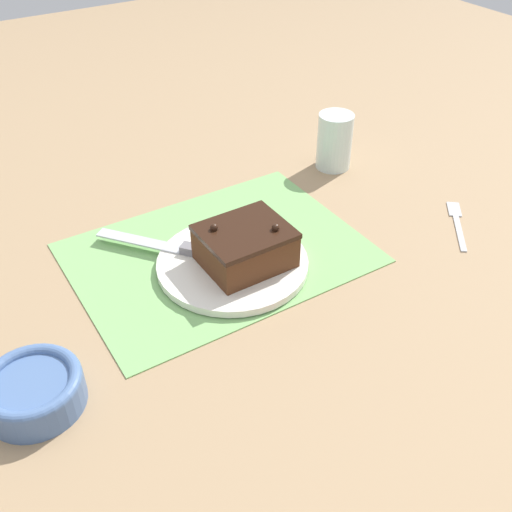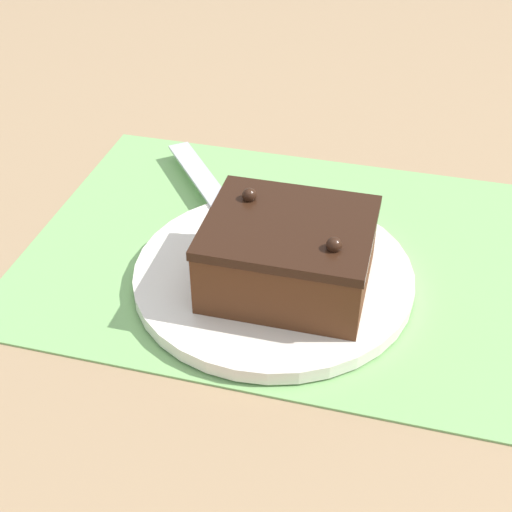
% 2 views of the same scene
% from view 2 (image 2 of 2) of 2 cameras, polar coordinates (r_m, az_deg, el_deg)
% --- Properties ---
extents(ground_plane, '(3.00, 3.00, 0.00)m').
position_cam_2_polar(ground_plane, '(0.65, 2.33, 0.25)').
color(ground_plane, '#9E7F5B').
extents(placemat_woven, '(0.46, 0.34, 0.00)m').
position_cam_2_polar(placemat_woven, '(0.65, 2.34, 0.39)').
color(placemat_woven, '#7AB266').
rests_on(placemat_woven, ground_plane).
extents(cake_plate, '(0.24, 0.24, 0.01)m').
position_cam_2_polar(cake_plate, '(0.61, 1.34, -1.55)').
color(cake_plate, white).
rests_on(cake_plate, placemat_woven).
extents(chocolate_cake, '(0.13, 0.11, 0.07)m').
position_cam_2_polar(chocolate_cake, '(0.57, 2.61, 0.20)').
color(chocolate_cake, '#512D19').
rests_on(chocolate_cake, cake_plate).
extents(serving_knife, '(0.15, 0.19, 0.01)m').
position_cam_2_polar(serving_knife, '(0.66, -2.08, 3.42)').
color(serving_knife, slate).
rests_on(serving_knife, cake_plate).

